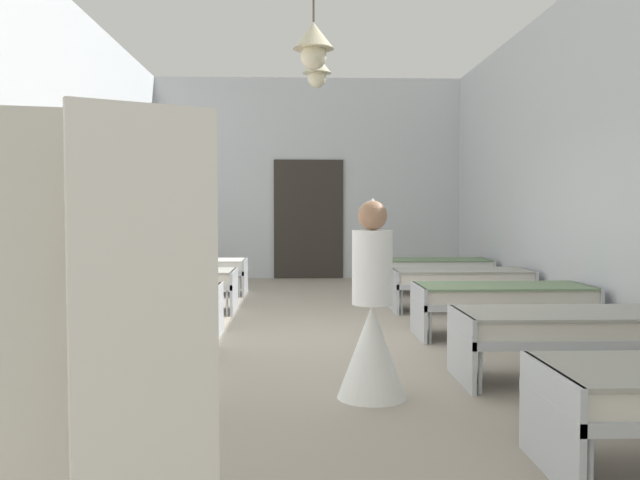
# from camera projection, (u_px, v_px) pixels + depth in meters

# --- Properties ---
(ground_plane) EXTENTS (6.75, 13.21, 0.10)m
(ground_plane) POSITION_uv_depth(u_px,v_px,m) (319.00, 342.00, 7.29)
(ground_plane) COLOR #9E9384
(room_shell) EXTENTS (6.55, 12.81, 4.05)m
(room_shell) POSITION_uv_depth(u_px,v_px,m) (315.00, 160.00, 8.54)
(room_shell) COLOR silver
(room_shell) RESTS_ON ground
(bed_left_row_1) EXTENTS (1.90, 0.84, 0.57)m
(bed_left_row_1) POSITION_uv_depth(u_px,v_px,m) (72.00, 331.00, 5.30)
(bed_left_row_1) COLOR #B7BCC1
(bed_left_row_1) RESTS_ON ground
(bed_right_row_1) EXTENTS (1.90, 0.84, 0.57)m
(bed_right_row_1) POSITION_uv_depth(u_px,v_px,m) (574.00, 328.00, 5.44)
(bed_right_row_1) COLOR #B7BCC1
(bed_right_row_1) RESTS_ON ground
(bed_left_row_2) EXTENTS (1.90, 0.84, 0.57)m
(bed_left_row_2) POSITION_uv_depth(u_px,v_px,m) (131.00, 299.00, 7.20)
(bed_left_row_2) COLOR #B7BCC1
(bed_left_row_2) RESTS_ON ground
(bed_right_row_2) EXTENTS (1.90, 0.84, 0.57)m
(bed_right_row_2) POSITION_uv_depth(u_px,v_px,m) (502.00, 297.00, 7.33)
(bed_right_row_2) COLOR #B7BCC1
(bed_right_row_2) RESTS_ON ground
(bed_left_row_3) EXTENTS (1.90, 0.84, 0.57)m
(bed_left_row_3) POSITION_uv_depth(u_px,v_px,m) (166.00, 280.00, 9.09)
(bed_left_row_3) COLOR #B7BCC1
(bed_left_row_3) RESTS_ON ground
(bed_right_row_3) EXTENTS (1.90, 0.84, 0.57)m
(bed_right_row_3) POSITION_uv_depth(u_px,v_px,m) (460.00, 279.00, 9.23)
(bed_right_row_3) COLOR #B7BCC1
(bed_right_row_3) RESTS_ON ground
(bed_left_row_4) EXTENTS (1.90, 0.84, 0.57)m
(bed_left_row_4) POSITION_uv_depth(u_px,v_px,m) (188.00, 268.00, 10.99)
(bed_left_row_4) COLOR #B7BCC1
(bed_left_row_4) RESTS_ON ground
(bed_right_row_4) EXTENTS (1.90, 0.84, 0.57)m
(bed_right_row_4) POSITION_uv_depth(u_px,v_px,m) (432.00, 267.00, 11.13)
(bed_right_row_4) COLOR #B7BCC1
(bed_right_row_4) RESTS_ON ground
(nurse_near_aisle) EXTENTS (0.52, 0.52, 1.49)m
(nurse_near_aisle) POSITION_uv_depth(u_px,v_px,m) (372.00, 327.00, 4.96)
(nurse_near_aisle) COLOR white
(nurse_near_aisle) RESTS_ON ground
(privacy_screen) EXTENTS (1.24, 0.23, 1.70)m
(privacy_screen) POSITION_uv_depth(u_px,v_px,m) (0.00, 406.00, 1.89)
(privacy_screen) COLOR silver
(privacy_screen) RESTS_ON ground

